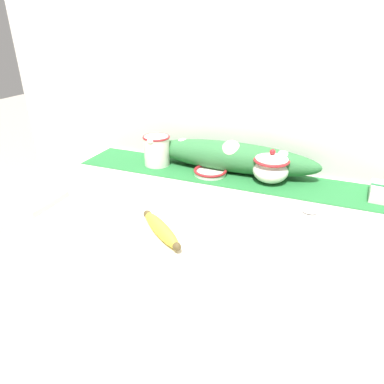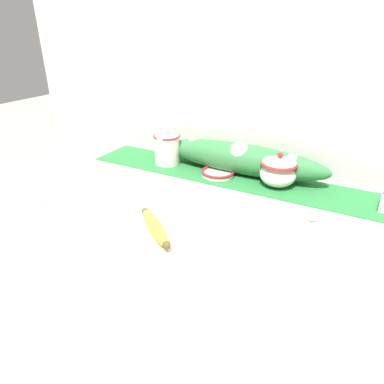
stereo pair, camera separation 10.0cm
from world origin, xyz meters
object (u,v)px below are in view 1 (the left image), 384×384
sugar_bowl (271,167)px  banana (161,229)px  cream_pitcher (157,149)px  napkin_stack (32,200)px  spoon (306,211)px  small_dish (210,172)px

sugar_bowl → banana: 0.48m
cream_pitcher → banana: (0.23, -0.44, -0.05)m
cream_pitcher → napkin_stack: cream_pitcher is taller
spoon → napkin_stack: bearing=-158.7°
cream_pitcher → napkin_stack: 0.48m
sugar_bowl → cream_pitcher: bearing=179.8°
cream_pitcher → spoon: (0.57, -0.17, -0.06)m
napkin_stack → banana: bearing=-1.8°
banana → spoon: 0.43m
cream_pitcher → spoon: cream_pitcher is taller
sugar_bowl → banana: sugar_bowl is taller
sugar_bowl → small_dish: size_ratio=1.01×
small_dish → spoon: 0.38m
sugar_bowl → spoon: size_ratio=0.65×
banana → spoon: size_ratio=0.92×
cream_pitcher → napkin_stack: (-0.21, -0.42, -0.05)m
banana → cream_pitcher: bearing=118.0°
banana → spoon: (0.34, 0.26, -0.01)m
spoon → sugar_bowl: bearing=132.1°
cream_pitcher → small_dish: size_ratio=1.02×
small_dish → spoon: size_ratio=0.64×
sugar_bowl → small_dish: 0.22m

